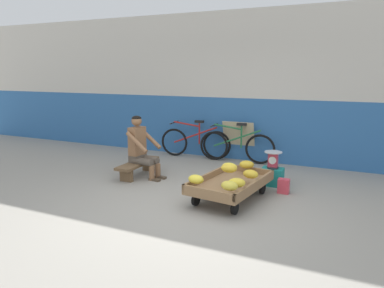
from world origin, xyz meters
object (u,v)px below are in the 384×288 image
sign_board (239,141)px  vendor_seated (141,147)px  bicycle_near_left (195,142)px  bicycle_far_left (236,146)px  shopping_bag (284,186)px  banana_cart (231,184)px  weighing_scale (273,160)px  low_bench (138,166)px  plastic_crate (272,177)px

sign_board → vendor_seated: bearing=-121.4°
bicycle_near_left → bicycle_far_left: bearing=-0.6°
shopping_bag → bicycle_far_left: bearing=128.9°
bicycle_far_left → sign_board: bearing=93.1°
banana_cart → bicycle_near_left: (-1.65, 2.31, 0.11)m
shopping_bag → bicycle_near_left: bearing=144.3°
weighing_scale → sign_board: sign_board is taller
vendor_seated → weighing_scale: vendor_seated is taller
vendor_seated → shopping_bag: 2.64m
bicycle_far_left → shopping_bag: bicycle_far_left is taller
bicycle_far_left → low_bench: bearing=-126.7°
vendor_seated → plastic_crate: vendor_seated is taller
bicycle_far_left → weighing_scale: bearing=-50.5°
bicycle_near_left → sign_board: size_ratio=1.91×
bicycle_near_left → vendor_seated: bearing=-98.4°
sign_board → banana_cart: bearing=-75.1°
vendor_seated → plastic_crate: bearing=12.2°
plastic_crate → bicycle_near_left: 2.46m
low_bench → bicycle_near_left: 1.86m
shopping_bag → banana_cart: bearing=-137.0°
weighing_scale → shopping_bag: size_ratio=1.25×
bicycle_far_left → shopping_bag: (1.34, -1.66, -0.23)m
banana_cart → weighing_scale: size_ratio=5.13×
weighing_scale → sign_board: (-1.09, 1.53, -0.02)m
banana_cart → sign_board: (-0.67, 2.52, 0.19)m
vendor_seated → sign_board: size_ratio=1.31×
low_bench → weighing_scale: weighing_scale is taller
vendor_seated → bicycle_far_left: 2.22m
low_bench → plastic_crate: (2.42, 0.49, -0.05)m
banana_cart → bicycle_far_left: size_ratio=0.93×
plastic_crate → weighing_scale: 0.30m
weighing_scale → bicycle_near_left: 2.45m
shopping_bag → plastic_crate: bearing=126.6°
plastic_crate → shopping_bag: 0.44m
low_bench → plastic_crate: size_ratio=3.07×
sign_board → shopping_bag: (1.35, -1.88, -0.31)m
banana_cart → vendor_seated: size_ratio=1.35×
low_bench → bicycle_near_left: bicycle_near_left is taller
banana_cart → vendor_seated: vendor_seated is taller
vendor_seated → sign_board: vendor_seated is taller
plastic_crate → bicycle_far_left: size_ratio=0.22×
vendor_seated → weighing_scale: 2.39m
weighing_scale → bicycle_far_left: 1.70m
bicycle_far_left → sign_board: 0.23m
low_bench → sign_board: size_ratio=1.27×
bicycle_near_left → plastic_crate: bearing=-32.6°
plastic_crate → bicycle_near_left: bicycle_near_left is taller
vendor_seated → plastic_crate: (2.33, 0.51, -0.42)m
banana_cart → shopping_bag: bearing=43.0°
bicycle_far_left → shopping_bag: size_ratio=6.91×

